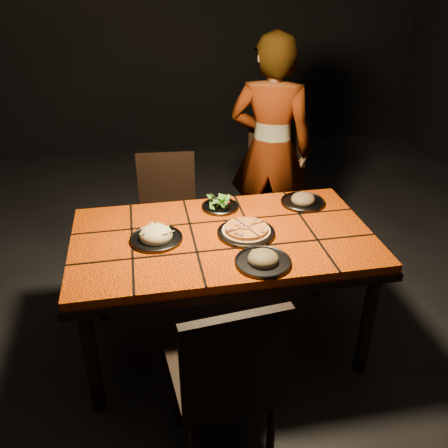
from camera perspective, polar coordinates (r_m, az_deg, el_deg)
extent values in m
cube|color=black|center=(3.00, -0.13, -14.06)|extent=(6.00, 7.00, 0.04)
cube|color=black|center=(5.70, -7.23, 23.46)|extent=(6.00, 0.04, 3.00)
cube|color=#E14907|center=(2.55, -0.15, -1.76)|extent=(1.60, 0.90, 0.05)
cube|color=black|center=(2.58, -0.15, -2.62)|extent=(1.62, 0.92, 0.04)
cylinder|color=black|center=(2.49, -15.61, -15.50)|extent=(0.07, 0.07, 0.66)
cylinder|color=black|center=(2.71, 16.83, -11.38)|extent=(0.07, 0.07, 0.66)
cylinder|color=black|center=(3.06, -14.89, -5.85)|extent=(0.07, 0.07, 0.66)
cylinder|color=black|center=(3.25, 11.24, -3.22)|extent=(0.07, 0.07, 0.66)
cube|color=black|center=(2.16, -0.29, -17.78)|extent=(0.47, 0.47, 0.04)
cube|color=black|center=(1.85, 1.47, -16.56)|extent=(0.43, 0.09, 0.47)
cylinder|color=black|center=(2.48, 2.55, -17.91)|extent=(0.04, 0.04, 0.44)
cylinder|color=black|center=(2.43, -5.66, -19.57)|extent=(0.04, 0.04, 0.44)
cylinder|color=black|center=(2.28, 5.65, -23.94)|extent=(0.04, 0.04, 0.44)
cube|color=black|center=(3.32, -6.68, -0.04)|extent=(0.43, 0.43, 0.04)
cube|color=black|center=(3.38, -6.93, 4.98)|extent=(0.40, 0.07, 0.44)
cylinder|color=black|center=(3.31, -9.27, -4.94)|extent=(0.03, 0.03, 0.41)
cylinder|color=black|center=(3.30, -3.63, -4.66)|extent=(0.03, 0.03, 0.41)
cylinder|color=black|center=(3.58, -9.08, -2.06)|extent=(0.03, 0.03, 0.41)
cylinder|color=black|center=(3.57, -3.90, -1.79)|extent=(0.03, 0.03, 0.41)
cube|color=black|center=(3.64, 6.50, 3.53)|extent=(0.51, 0.51, 0.04)
cube|color=black|center=(3.72, 6.37, 8.55)|extent=(0.45, 0.12, 0.49)
cylinder|color=black|center=(3.58, 3.75, -1.32)|extent=(0.04, 0.04, 0.46)
cylinder|color=black|center=(3.63, 9.43, -1.26)|extent=(0.04, 0.04, 0.46)
cylinder|color=black|center=(3.89, 3.36, 1.36)|extent=(0.04, 0.04, 0.46)
cylinder|color=black|center=(3.94, 8.60, 1.38)|extent=(0.04, 0.04, 0.46)
imported|color=brown|center=(3.51, 5.62, 8.82)|extent=(0.71, 0.60, 1.66)
cylinder|color=#323236|center=(2.54, 2.68, -1.11)|extent=(0.31, 0.31, 0.01)
torus|color=#323236|center=(2.54, 2.69, -0.95)|extent=(0.31, 0.31, 0.01)
cylinder|color=tan|center=(2.54, 2.69, -0.86)|extent=(0.34, 0.34, 0.01)
cylinder|color=gold|center=(2.53, 2.70, -0.56)|extent=(0.30, 0.30, 0.02)
cylinder|color=#323236|center=(2.51, -8.14, -1.81)|extent=(0.28, 0.28, 0.01)
torus|color=#323236|center=(2.51, -8.15, -1.65)|extent=(0.28, 0.28, 0.01)
ellipsoid|color=beige|center=(2.50, -8.18, -1.24)|extent=(0.17, 0.17, 0.09)
cylinder|color=#323236|center=(2.81, -0.47, 2.04)|extent=(0.22, 0.22, 0.01)
torus|color=#323236|center=(2.81, -0.47, 2.19)|extent=(0.22, 0.22, 0.01)
cylinder|color=#323236|center=(2.31, 4.71, -4.63)|extent=(0.28, 0.28, 0.01)
torus|color=#323236|center=(2.31, 4.72, -4.46)|extent=(0.28, 0.28, 0.01)
ellipsoid|color=brown|center=(2.29, 4.74, -4.03)|extent=(0.17, 0.17, 0.09)
cylinder|color=#323236|center=(2.91, 9.46, 2.57)|extent=(0.27, 0.27, 0.01)
torus|color=#323236|center=(2.90, 9.47, 2.71)|extent=(0.27, 0.27, 0.01)
ellipsoid|color=brown|center=(2.90, 9.50, 3.07)|extent=(0.16, 0.16, 0.09)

